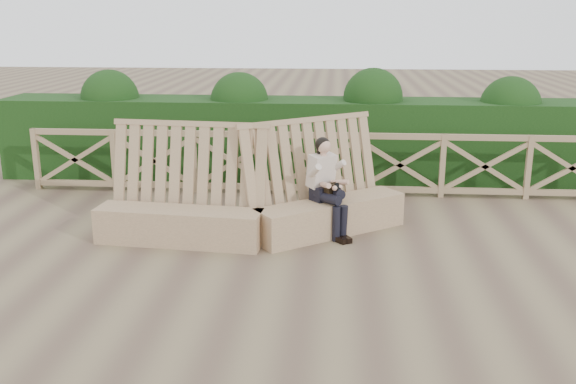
{
  "coord_description": "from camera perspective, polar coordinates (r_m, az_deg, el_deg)",
  "views": [
    {
      "loc": [
        0.34,
        -7.3,
        3.05
      ],
      "look_at": [
        -0.25,
        0.4,
        0.9
      ],
      "focal_mm": 40.0,
      "sensor_mm": 36.0,
      "label": 1
    }
  ],
  "objects": [
    {
      "name": "bench",
      "position": [
        9.03,
        -2.89,
        -1.47
      ],
      "size": [
        4.3,
        2.01,
        1.62
      ],
      "rotation": [
        0.0,
        0.0,
        0.23
      ],
      "color": "#87694D",
      "rests_on": "ground"
    },
    {
      "name": "hedge",
      "position": [
        12.22,
        2.72,
        4.71
      ],
      "size": [
        12.0,
        1.2,
        1.5
      ],
      "primitive_type": "cube",
      "color": "black",
      "rests_on": "ground"
    },
    {
      "name": "ground",
      "position": [
        7.92,
        1.6,
        -7.1
      ],
      "size": [
        60.0,
        60.0,
        0.0
      ],
      "primitive_type": "plane",
      "color": "brown",
      "rests_on": "ground"
    },
    {
      "name": "woman",
      "position": [
        9.04,
        3.46,
        0.87
      ],
      "size": [
        0.7,
        0.8,
        1.39
      ],
      "rotation": [
        0.0,
        0.0,
        0.71
      ],
      "color": "black",
      "rests_on": "ground"
    },
    {
      "name": "guardrail",
      "position": [
        11.09,
        2.52,
        2.54
      ],
      "size": [
        10.1,
        0.09,
        1.1
      ],
      "color": "#8A6B50",
      "rests_on": "ground"
    }
  ]
}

